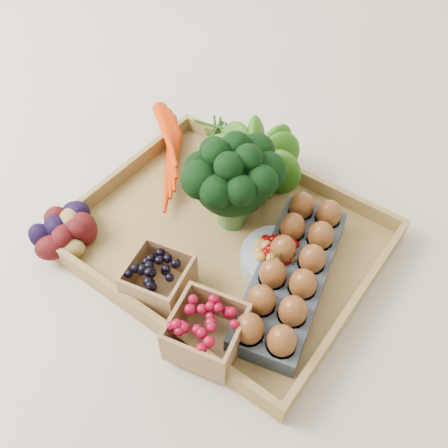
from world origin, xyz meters
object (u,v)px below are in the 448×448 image
Objects in this scene: tray at (224,241)px; cherry_bowl at (277,260)px; broccoli at (232,196)px; egg_carton at (291,277)px.

cherry_bowl reaches higher than tray.
cherry_bowl is at bearing -16.31° from broccoli.
cherry_bowl is (0.13, -0.04, -0.05)m from broccoli.
broccoli is at bearing 163.69° from cherry_bowl.
tray is 0.09m from broccoli.
egg_carton is at bearing -26.17° from cherry_bowl.
broccoli reaches higher than tray.
broccoli is 0.15m from cherry_bowl.
cherry_bowl is at bearing 139.68° from egg_carton.
tray is at bearing 161.50° from egg_carton.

